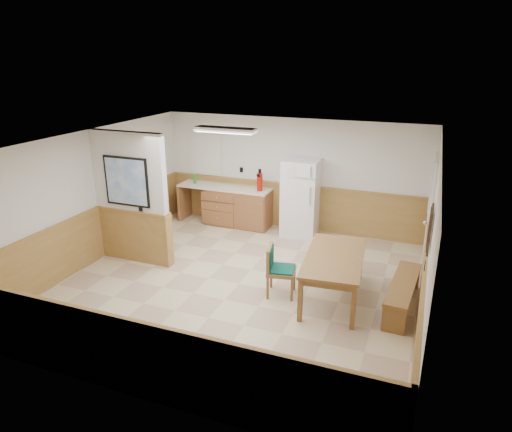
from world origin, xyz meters
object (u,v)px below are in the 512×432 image
at_px(dining_table, 334,261).
at_px(dining_chair, 276,267).
at_px(soap_bottle, 195,179).
at_px(refrigerator, 300,198).
at_px(dining_bench, 403,288).
at_px(fire_extinguisher, 260,181).

distance_m(dining_table, dining_chair, 0.95).
bearing_deg(soap_bottle, refrigerator, -0.91).
height_order(dining_bench, dining_chair, dining_chair).
bearing_deg(fire_extinguisher, soap_bottle, 161.76).
relative_size(dining_table, fire_extinguisher, 3.75).
bearing_deg(soap_bottle, fire_extinguisher, -0.89).
xyz_separation_m(fire_extinguisher, soap_bottle, (-1.65, 0.03, -0.11)).
bearing_deg(dining_bench, soap_bottle, 157.89).
xyz_separation_m(dining_bench, fire_extinguisher, (-3.32, 2.45, 0.77)).
xyz_separation_m(dining_chair, soap_bottle, (-2.97, 2.76, 0.51)).
xyz_separation_m(refrigerator, dining_chair, (0.37, -2.72, -0.35)).
xyz_separation_m(dining_bench, dining_chair, (-2.00, -0.29, 0.15)).
distance_m(dining_chair, fire_extinguisher, 3.10).
bearing_deg(refrigerator, dining_chair, -84.83).
xyz_separation_m(dining_table, soap_bottle, (-3.88, 2.55, 0.35)).
bearing_deg(refrigerator, dining_bench, -48.39).
xyz_separation_m(dining_table, dining_chair, (-0.91, -0.21, -0.16)).
bearing_deg(dining_table, dining_chair, -172.35).
distance_m(fire_extinguisher, soap_bottle, 1.65).
height_order(refrigerator, dining_table, refrigerator).
height_order(fire_extinguisher, soap_bottle, fire_extinguisher).
bearing_deg(dining_bench, fire_extinguisher, 147.95).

